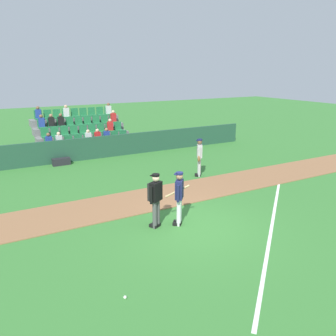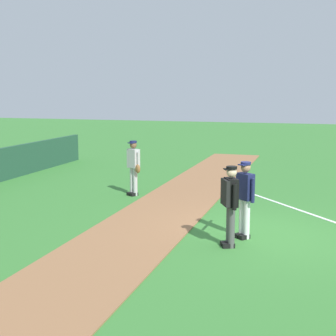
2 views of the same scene
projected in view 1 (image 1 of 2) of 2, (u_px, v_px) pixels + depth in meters
name	position (u px, v px, depth m)	size (l,w,h in m)	color
ground_plane	(193.00, 227.00, 11.03)	(80.00, 80.00, 0.00)	#387A33
infield_dirt_path	(152.00, 198.00, 13.45)	(28.00, 2.35, 0.03)	#936642
foul_line_chalk	(274.00, 214.00, 12.02)	(12.00, 0.10, 0.01)	white
dugout_fence	(94.00, 148.00, 19.28)	(20.00, 0.16, 1.23)	#234C38
stadium_bleachers	(82.00, 138.00, 21.16)	(5.55, 3.80, 2.70)	slate
batter_navy_jersey	(179.00, 196.00, 10.96)	(0.76, 0.67, 1.76)	white
umpire_home_plate	(155.00, 197.00, 10.78)	(0.54, 0.44, 1.76)	#4C4C4C
runner_grey_jersey	(199.00, 156.00, 16.02)	(0.47, 0.59, 1.76)	#B2B2B2
baseball	(125.00, 297.00, 7.59)	(0.07, 0.07, 0.07)	white
equipment_bag	(61.00, 162.00, 18.11)	(0.90, 0.36, 0.36)	#232328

